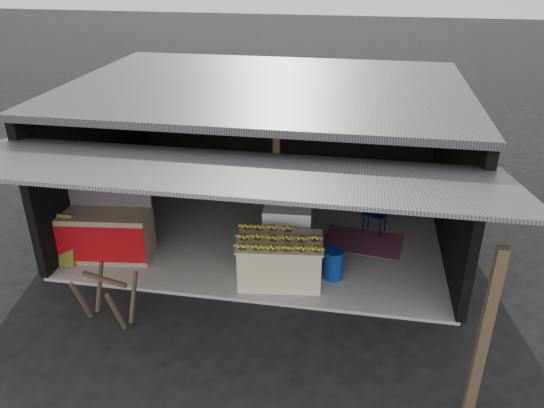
% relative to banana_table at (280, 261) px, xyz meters
% --- Properties ---
extents(ground, '(80.00, 80.00, 0.00)m').
position_rel_banana_table_xyz_m(ground, '(-0.57, -0.65, -0.46)').
color(ground, black).
rests_on(ground, ground).
extents(concrete_slab, '(7.00, 5.00, 0.06)m').
position_rel_banana_table_xyz_m(concrete_slab, '(-0.57, 1.85, -0.43)').
color(concrete_slab, gray).
rests_on(concrete_slab, ground).
extents(shophouse, '(7.40, 7.29, 3.02)m').
position_rel_banana_table_xyz_m(shophouse, '(-0.57, 2.16, 1.64)').
color(shophouse, black).
rests_on(shophouse, ground).
extents(banana_table, '(1.53, 1.05, 0.79)m').
position_rel_banana_table_xyz_m(banana_table, '(0.00, 0.00, 0.00)').
color(banana_table, silver).
rests_on(banana_table, concrete_slab).
extents(banana_pile, '(1.41, 0.95, 0.16)m').
position_rel_banana_table_xyz_m(banana_pile, '(0.00, 0.00, 0.47)').
color(banana_pile, gold).
rests_on(banana_pile, banana_table).
extents(white_crate, '(0.90, 0.64, 0.96)m').
position_rel_banana_table_xyz_m(white_crate, '(-0.01, 0.92, 0.08)').
color(white_crate, white).
rests_on(white_crate, concrete_slab).
extents(neighbor_stall, '(1.67, 0.90, 1.65)m').
position_rel_banana_table_xyz_m(neighbor_stall, '(-3.25, 0.24, 0.10)').
color(neighbor_stall, '#998466').
rests_on(neighbor_stall, concrete_slab).
extents(green_signboard, '(0.64, 0.27, 0.95)m').
position_rel_banana_table_xyz_m(green_signboard, '(-4.03, -0.14, 0.08)').
color(green_signboard, black).
rests_on(green_signboard, concrete_slab).
extents(sawhorse, '(0.87, 0.87, 0.81)m').
position_rel_banana_table_xyz_m(sawhorse, '(-2.43, -1.48, 0.05)').
color(sawhorse, '#4A3925').
rests_on(sawhorse, ground).
extents(water_barrel, '(0.35, 0.35, 0.51)m').
position_rel_banana_table_xyz_m(water_barrel, '(0.90, 0.26, -0.14)').
color(water_barrel, navy).
rests_on(water_barrel, concrete_slab).
extents(plastic_chair, '(0.54, 0.54, 0.90)m').
position_rel_banana_table_xyz_m(plastic_chair, '(1.62, 2.08, 0.13)').
color(plastic_chair, black).
rests_on(plastic_chair, concrete_slab).
extents(magenta_rug, '(1.62, 1.18, 0.01)m').
position_rel_banana_table_xyz_m(magenta_rug, '(1.39, 1.59, -0.39)').
color(magenta_rug, '#7C1B5D').
rests_on(magenta_rug, concrete_slab).
extents(picture_frames, '(1.62, 0.04, 0.46)m').
position_rel_banana_table_xyz_m(picture_frames, '(-0.74, 4.24, 1.47)').
color(picture_frames, black).
rests_on(picture_frames, shophouse).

